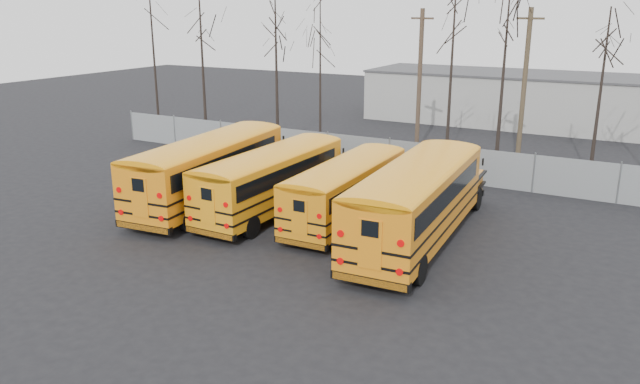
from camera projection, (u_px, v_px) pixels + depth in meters
The scene contains 16 objects.
ground at pixel (277, 238), 25.90m from camera, with size 120.00×120.00×0.00m, color black.
fence at pixel (389, 156), 35.70m from camera, with size 40.00×0.04×2.00m, color gray.
distant_building at pixel (506, 98), 51.31m from camera, with size 22.00×8.00×4.00m, color #9C9B97.
bus_a at pixel (211, 165), 29.94m from camera, with size 3.79×12.12×3.34m.
bus_b at pixel (274, 175), 28.79m from camera, with size 2.65×10.87×3.03m.
bus_c at pixel (349, 185), 27.60m from camera, with size 2.52×10.10×2.81m.
bus_d at pixel (419, 196), 24.86m from camera, with size 3.44×12.28×3.40m.
utility_pole_left at pixel (419, 80), 40.06m from camera, with size 1.61×0.52×9.15m.
utility_pole_right at pixel (524, 87), 36.16m from camera, with size 1.61×0.55×9.22m.
tree_0 at pixel (153, 47), 44.47m from camera, with size 0.26×0.26×12.99m, color black.
tree_1 at pixel (202, 62), 42.50m from camera, with size 0.26×0.26×11.31m, color black.
tree_2 at pixel (276, 74), 41.88m from camera, with size 0.26×0.26×9.86m, color black.
tree_3 at pixel (320, 80), 39.21m from camera, with size 0.26×0.26×9.64m, color black.
tree_4 at pixel (451, 76), 35.79m from camera, with size 0.26×0.26×10.86m, color black.
tree_5 at pixel (502, 86), 35.73m from camera, with size 0.26×0.26×9.79m, color black.
tree_6 at pixel (600, 95), 33.88m from camera, with size 0.26×0.26×9.26m, color black.
Camera 1 is at (13.24, -20.43, 9.22)m, focal length 35.00 mm.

